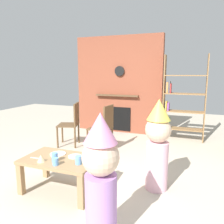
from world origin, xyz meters
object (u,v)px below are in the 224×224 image
object	(u,v)px
bookshelf	(181,101)
paper_cup_near_right	(91,153)
coffee_table	(61,164)
paper_plate_rear	(58,154)
dining_chair_middle	(104,125)
dining_chair_left	(72,122)
paper_cup_far_left	(79,160)
birthday_cake_slice	(41,158)
child_in_pink	(158,143)
paper_cup_near_left	(55,157)
child_with_cone_hat	(101,176)
paper_cup_center	(55,162)
paper_plate_front	(75,156)

from	to	relation	value
bookshelf	paper_cup_near_right	bearing A→B (deg)	-109.11
bookshelf	coffee_table	world-z (taller)	bookshelf
coffee_table	paper_plate_rear	xyz separation A→B (m)	(-0.10, 0.10, 0.08)
paper_plate_rear	dining_chair_middle	size ratio (longest dim) A/B	0.23
dining_chair_left	paper_cup_far_left	bearing A→B (deg)	105.10
birthday_cake_slice	child_in_pink	world-z (taller)	child_in_pink
paper_plate_rear	dining_chair_middle	distance (m)	1.48
paper_cup_near_left	child_in_pink	world-z (taller)	child_in_pink
paper_cup_far_left	child_with_cone_hat	distance (m)	0.75
paper_cup_far_left	bookshelf	bearing A→B (deg)	71.90
paper_cup_far_left	child_with_cone_hat	xyz separation A→B (m)	(0.52, -0.53, 0.13)
paper_cup_far_left	child_with_cone_hat	size ratio (longest dim) A/B	0.09
paper_cup_near_right	paper_plate_rear	xyz separation A→B (m)	(-0.45, -0.09, -0.04)
paper_cup_near_left	dining_chair_left	world-z (taller)	dining_chair_left
bookshelf	birthday_cake_slice	size ratio (longest dim) A/B	19.00
bookshelf	paper_cup_center	distance (m)	3.33
dining_chair_left	coffee_table	bearing A→B (deg)	98.34
birthday_cake_slice	child_in_pink	xyz separation A→B (m)	(1.30, 0.66, 0.14)
birthday_cake_slice	dining_chair_left	size ratio (longest dim) A/B	0.11
coffee_table	paper_plate_rear	world-z (taller)	paper_plate_rear
paper_cup_far_left	paper_plate_front	xyz separation A→B (m)	(-0.16, 0.19, -0.04)
paper_plate_rear	child_with_cone_hat	distance (m)	1.18
dining_chair_left	dining_chair_middle	distance (m)	0.75
paper_cup_near_right	paper_plate_rear	size ratio (longest dim) A/B	0.49
coffee_table	dining_chair_middle	size ratio (longest dim) A/B	1.05
bookshelf	birthday_cake_slice	bearing A→B (deg)	-115.06
child_in_pink	coffee_table	bearing A→B (deg)	-0.00
paper_cup_near_left	paper_plate_front	xyz separation A→B (m)	(0.16, 0.21, -0.05)
bookshelf	birthday_cake_slice	distance (m)	3.39
paper_cup_far_left	child_in_pink	size ratio (longest dim) A/B	0.09
paper_cup_near_left	paper_cup_near_right	xyz separation A→B (m)	(0.35, 0.30, -0.00)
birthday_cake_slice	dining_chair_middle	xyz separation A→B (m)	(0.10, 1.76, 0.02)
paper_cup_center	birthday_cake_slice	distance (m)	0.22
paper_cup_near_right	paper_plate_rear	distance (m)	0.46
coffee_table	paper_cup_center	bearing A→B (deg)	-71.08
paper_plate_front	dining_chair_left	xyz separation A→B (m)	(-0.94, 1.54, 0.06)
paper_cup_near_left	paper_cup_far_left	world-z (taller)	paper_cup_near_left
paper_cup_near_right	paper_cup_center	distance (m)	0.48
child_in_pink	dining_chair_left	distance (m)	2.26
paper_cup_near_left	paper_plate_front	size ratio (longest dim) A/B	0.63
child_in_pink	child_with_cone_hat	bearing A→B (deg)	50.84
paper_cup_near_right	coffee_table	bearing A→B (deg)	-151.35
paper_cup_far_left	birthday_cake_slice	size ratio (longest dim) A/B	1.02
birthday_cake_slice	child_with_cone_hat	xyz separation A→B (m)	(0.98, -0.43, 0.14)
child_in_pink	paper_plate_rear	bearing A→B (deg)	-5.81
bookshelf	paper_cup_far_left	size ratio (longest dim) A/B	18.71
paper_cup_far_left	dining_chair_middle	distance (m)	1.70
paper_cup_far_left	dining_chair_middle	xyz separation A→B (m)	(-0.36, 1.66, 0.02)
bookshelf	child_with_cone_hat	xyz separation A→B (m)	(-0.45, -3.48, -0.25)
coffee_table	child_with_cone_hat	size ratio (longest dim) A/B	0.79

